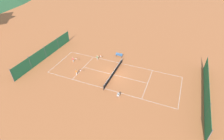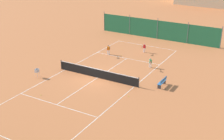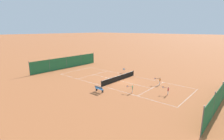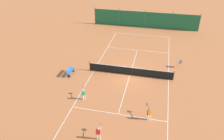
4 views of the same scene
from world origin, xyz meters
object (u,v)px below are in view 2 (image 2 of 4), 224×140
tennis_net (97,73)px  player_near_baseline (150,62)px  player_near_service (144,47)px  player_far_service (108,49)px  tennis_ball_by_net_left (102,55)px  tennis_ball_alley_left (128,96)px  ball_hopper (37,71)px  tennis_ball_far_corner (109,78)px  tennis_ball_service_box (122,55)px  courtside_bench (162,82)px  tennis_ball_alley_right (122,48)px  tennis_ball_by_net_right (41,95)px

tennis_net → player_near_baseline: (3.49, 5.10, 0.14)m
tennis_net → player_near_service: bearing=84.7°
player_far_service → tennis_ball_by_net_left: 1.06m
player_near_baseline → tennis_ball_by_net_left: bearing=173.7°
tennis_ball_alley_left → ball_hopper: bearing=-175.4°
player_far_service → ball_hopper: bearing=-106.5°
tennis_ball_far_corner → player_far_service: bearing=121.4°
tennis_ball_service_box → ball_hopper: bearing=-113.3°
tennis_ball_far_corner → tennis_ball_by_net_left: bearing=128.1°
ball_hopper → tennis_ball_far_corner: bearing=27.8°
tennis_net → player_far_service: player_far_service is taller
tennis_net → courtside_bench: (6.34, 1.35, -0.05)m
tennis_ball_by_net_left → tennis_ball_far_corner: 6.79m
tennis_ball_alley_left → tennis_ball_far_corner: size_ratio=1.00×
tennis_ball_alley_right → tennis_ball_alley_left: size_ratio=1.00×
courtside_bench → ball_hopper: bearing=-159.9°
courtside_bench → tennis_ball_alley_left: bearing=-117.2°
tennis_net → player_near_service: 9.34m
player_near_service → tennis_ball_alley_left: bearing=-72.0°
tennis_ball_alley_right → player_near_baseline: bearing=-35.9°
tennis_ball_by_net_right → courtside_bench: courtside_bench is taller
tennis_net → tennis_ball_by_net_right: 6.22m
courtside_bench → tennis_ball_by_net_right: bearing=-140.5°
player_near_service → tennis_net: bearing=-95.3°
tennis_ball_alley_left → player_far_service: bearing=129.7°
tennis_ball_by_net_right → ball_hopper: ball_hopper is taller
tennis_ball_alley_right → tennis_ball_far_corner: 9.35m
courtside_bench → player_near_baseline: bearing=127.2°
player_near_baseline → courtside_bench: player_near_baseline is taller
tennis_ball_alley_right → courtside_bench: (8.54, -7.88, 0.42)m
tennis_ball_by_net_left → courtside_bench: 10.45m
player_near_service → courtside_bench: player_near_service is taller
tennis_ball_alley_right → tennis_ball_far_corner: (3.31, -8.75, 0.00)m
tennis_net → ball_hopper: 6.04m
tennis_ball_service_box → tennis_ball_alley_left: bearing=-58.5°
tennis_ball_alley_left → tennis_ball_far_corner: (-3.46, 2.59, 0.00)m
player_near_service → tennis_ball_alley_right: 3.13m
player_near_service → courtside_bench: bearing=-55.4°
tennis_ball_alley_right → tennis_ball_by_net_left: bearing=-104.6°
tennis_net → player_near_service: (0.87, 9.30, 0.17)m
player_far_service → tennis_ball_far_corner: (3.64, -5.96, -0.67)m
player_near_baseline → ball_hopper: player_near_baseline is taller
tennis_ball_alley_right → ball_hopper: bearing=-104.3°
tennis_ball_alley_right → tennis_ball_far_corner: same height
player_near_service → tennis_ball_alley_right: size_ratio=17.31×
tennis_ball_by_net_right → ball_hopper: size_ratio=0.07×
tennis_ball_alley_left → tennis_ball_service_box: same height
player_far_service → player_near_baseline: 6.17m
tennis_ball_alley_right → courtside_bench: courtside_bench is taller
player_near_service → tennis_ball_far_corner: size_ratio=17.31×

